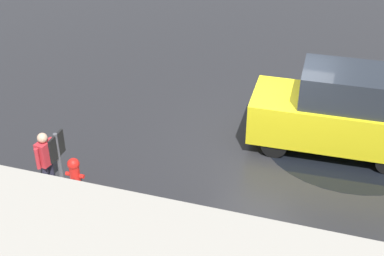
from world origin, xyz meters
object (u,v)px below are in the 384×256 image
(fire_hydrant, at_px, (75,174))
(sign_post, at_px, (61,173))
(moving_hatchback, at_px, (340,111))
(pedestrian, at_px, (45,155))

(fire_hydrant, bearing_deg, sign_post, 114.13)
(moving_hatchback, height_order, fire_hydrant, moving_hatchback)
(moving_hatchback, xyz_separation_m, pedestrian, (5.92, 3.21, -0.34))
(moving_hatchback, distance_m, fire_hydrant, 6.19)
(fire_hydrant, distance_m, pedestrian, 0.80)
(sign_post, bearing_deg, fire_hydrant, -65.87)
(pedestrian, bearing_deg, fire_hydrant, 171.01)
(pedestrian, relative_size, sign_post, 0.51)
(moving_hatchback, distance_m, pedestrian, 6.74)
(pedestrian, bearing_deg, moving_hatchback, -151.54)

